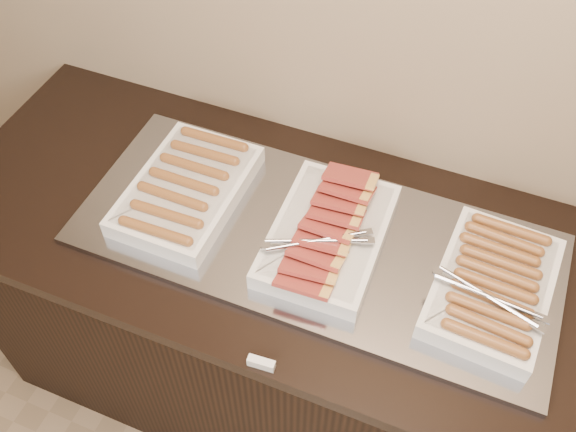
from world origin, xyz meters
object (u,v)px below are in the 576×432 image
Objects in this scene: dish_center at (328,234)px; dish_right at (493,286)px; warming_tray at (315,240)px; dish_left at (187,189)px; counter at (318,333)px.

dish_center reaches higher than dish_right.
dish_right is (0.43, -0.00, 0.04)m from warming_tray.
warming_tray is 3.01× the size of dish_left.
warming_tray is 0.36m from dish_left.
dish_left is 0.79m from dish_right.
counter is 0.65m from dish_right.
dish_left is at bearing -176.61° from dish_right.
warming_tray is (-0.03, 0.00, 0.46)m from counter.
dish_right reaches higher than dish_left.
dish_center is at bearing -28.86° from counter.
counter is 1.72× the size of warming_tray.
dish_left is at bearing 180.00° from warming_tray.
dish_center is 1.07× the size of dish_right.
dish_center is at bearing -176.38° from dish_right.
dish_right is (0.79, -0.00, 0.00)m from dish_left.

